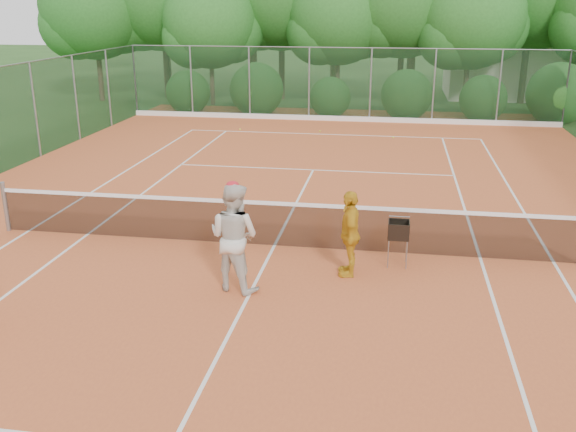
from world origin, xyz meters
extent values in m
plane|color=#25491A|center=(0.00, 0.00, 0.00)|extent=(120.00, 120.00, 0.00)
cube|color=#CD5F2F|center=(0.00, 0.00, 0.01)|extent=(18.00, 36.00, 0.02)
cube|color=beige|center=(9.00, 24.00, 1.50)|extent=(8.00, 5.00, 3.00)
cylinder|color=gray|center=(-5.94, 0.00, 0.57)|extent=(0.10, 0.10, 1.10)
cube|color=black|center=(0.00, 0.00, 0.48)|extent=(11.87, 0.03, 0.86)
cube|color=white|center=(0.00, 0.00, 0.95)|extent=(11.87, 0.04, 0.07)
imported|color=beige|center=(-0.30, -2.10, 0.98)|extent=(1.12, 1.00, 1.91)
ellipsoid|color=red|center=(-0.30, -2.10, 1.89)|extent=(0.22, 0.22, 0.14)
imported|color=gold|center=(1.62, -1.17, 0.82)|extent=(0.48, 0.97, 1.60)
cylinder|color=gray|center=(2.32, -0.75, 0.30)|extent=(0.02, 0.02, 0.55)
cylinder|color=gray|center=(2.66, -0.41, 0.30)|extent=(0.02, 0.02, 0.55)
cube|color=black|center=(2.49, -0.58, 0.73)|extent=(0.38, 0.38, 0.32)
sphere|color=#DAED37|center=(-3.63, 12.19, 0.05)|extent=(0.07, 0.07, 0.07)
sphere|color=gold|center=(-0.49, 12.32, 0.05)|extent=(0.07, 0.07, 0.07)
sphere|color=#CDE635|center=(2.32, 11.57, 0.05)|extent=(0.07, 0.07, 0.07)
cube|color=white|center=(0.00, 11.88, 0.02)|extent=(11.03, 0.06, 0.01)
cube|color=white|center=(-5.49, 0.00, 0.02)|extent=(0.06, 23.77, 0.01)
cube|color=white|center=(5.49, 0.00, 0.02)|extent=(0.06, 23.77, 0.01)
cube|color=white|center=(-4.11, 0.00, 0.02)|extent=(0.06, 23.77, 0.01)
cube|color=white|center=(4.11, 0.00, 0.02)|extent=(0.06, 23.77, 0.01)
cube|color=white|center=(0.00, 6.40, 0.02)|extent=(8.23, 0.06, 0.01)
cube|color=white|center=(0.00, 0.00, 0.02)|extent=(0.06, 12.80, 0.01)
cube|color=#19381E|center=(0.00, 15.00, 1.52)|extent=(18.00, 0.02, 3.00)
cylinder|color=gray|center=(-9.00, 15.00, 1.52)|extent=(0.07, 0.07, 3.00)
cylinder|color=gray|center=(9.00, 15.00, 1.52)|extent=(0.07, 0.07, 3.00)
cylinder|color=gray|center=(-9.00, 15.00, 1.52)|extent=(0.07, 0.07, 3.00)
cylinder|color=gray|center=(9.00, 15.00, 1.52)|extent=(0.07, 0.07, 3.00)
cylinder|color=brown|center=(-12.50, 19.00, 1.88)|extent=(0.26, 0.26, 3.75)
sphere|color=#266120|center=(-12.50, 19.00, 4.65)|extent=(5.25, 5.25, 5.25)
cylinder|color=brown|center=(-9.50, 20.50, 2.20)|extent=(0.30, 0.30, 4.40)
cylinder|color=brown|center=(-6.50, 18.50, 1.60)|extent=(0.22, 0.22, 3.20)
sphere|color=#266120|center=(-6.50, 18.50, 3.97)|extent=(4.48, 4.48, 4.48)
cylinder|color=brown|center=(-3.50, 21.00, 2.25)|extent=(0.31, 0.31, 4.50)
cylinder|color=brown|center=(-0.50, 19.50, 1.75)|extent=(0.24, 0.24, 3.50)
sphere|color=#266120|center=(-0.50, 19.50, 4.34)|extent=(4.90, 4.90, 4.90)
cylinder|color=brown|center=(2.50, 20.00, 2.05)|extent=(0.28, 0.28, 4.10)
cylinder|color=brown|center=(5.50, 18.80, 1.70)|extent=(0.23, 0.23, 3.40)
sphere|color=#266120|center=(5.50, 18.80, 4.22)|extent=(4.76, 4.76, 4.76)
cylinder|color=brown|center=(8.50, 21.50, 2.33)|extent=(0.32, 0.32, 4.65)
camera|label=1|loc=(2.28, -12.09, 4.79)|focal=40.00mm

